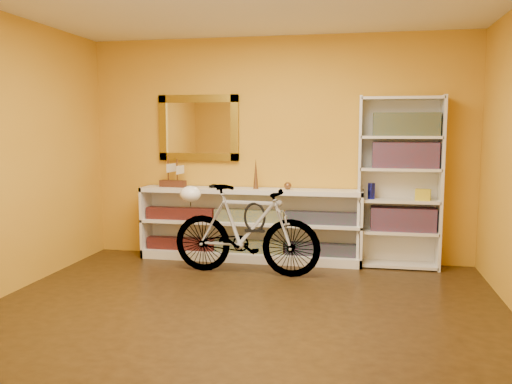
% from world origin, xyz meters
% --- Properties ---
extents(floor, '(4.50, 4.00, 0.01)m').
position_xyz_m(floor, '(0.00, 0.00, -0.01)').
color(floor, black).
rests_on(floor, ground).
extents(back_wall, '(4.50, 0.01, 2.60)m').
position_xyz_m(back_wall, '(0.00, 2.00, 1.30)').
color(back_wall, '#C78A1D').
rests_on(back_wall, ground).
extents(gilt_mirror, '(0.98, 0.06, 0.78)m').
position_xyz_m(gilt_mirror, '(-0.95, 1.97, 1.55)').
color(gilt_mirror, olive).
rests_on(gilt_mirror, back_wall).
extents(wall_socket, '(0.09, 0.02, 0.09)m').
position_xyz_m(wall_socket, '(0.90, 1.99, 0.25)').
color(wall_socket, silver).
rests_on(wall_socket, back_wall).
extents(console_unit, '(2.60, 0.35, 0.85)m').
position_xyz_m(console_unit, '(-0.30, 1.81, 0.42)').
color(console_unit, silver).
rests_on(console_unit, floor).
extents(cd_row_lower, '(2.50, 0.13, 0.14)m').
position_xyz_m(cd_row_lower, '(-0.30, 1.79, 0.17)').
color(cd_row_lower, black).
rests_on(cd_row_lower, console_unit).
extents(cd_row_upper, '(2.50, 0.13, 0.14)m').
position_xyz_m(cd_row_upper, '(-0.30, 1.79, 0.54)').
color(cd_row_upper, navy).
rests_on(cd_row_upper, console_unit).
extents(model_ship, '(0.33, 0.16, 0.38)m').
position_xyz_m(model_ship, '(-1.23, 1.81, 1.04)').
color(model_ship, '#3E1D11').
rests_on(model_ship, console_unit).
extents(toy_car, '(0.00, 0.01, 0.00)m').
position_xyz_m(toy_car, '(-0.71, 1.81, 0.85)').
color(toy_car, black).
rests_on(toy_car, console_unit).
extents(bronze_ornament, '(0.06, 0.06, 0.36)m').
position_xyz_m(bronze_ornament, '(-0.22, 1.81, 1.03)').
color(bronze_ornament, brown).
rests_on(bronze_ornament, console_unit).
extents(decorative_orb, '(0.08, 0.08, 0.08)m').
position_xyz_m(decorative_orb, '(0.15, 1.81, 0.89)').
color(decorative_orb, brown).
rests_on(decorative_orb, console_unit).
extents(bookcase, '(0.90, 0.30, 1.90)m').
position_xyz_m(bookcase, '(1.39, 1.84, 0.95)').
color(bookcase, silver).
rests_on(bookcase, floor).
extents(book_row_a, '(0.70, 0.22, 0.26)m').
position_xyz_m(book_row_a, '(1.44, 1.84, 0.55)').
color(book_row_a, maroon).
rests_on(book_row_a, bookcase).
extents(book_row_b, '(0.70, 0.22, 0.28)m').
position_xyz_m(book_row_b, '(1.44, 1.84, 1.25)').
color(book_row_b, maroon).
rests_on(book_row_b, bookcase).
extents(book_row_c, '(0.70, 0.22, 0.25)m').
position_xyz_m(book_row_c, '(1.44, 1.84, 1.59)').
color(book_row_c, '#16424F').
rests_on(book_row_c, bookcase).
extents(travel_mug, '(0.08, 0.08, 0.18)m').
position_xyz_m(travel_mug, '(1.09, 1.82, 0.85)').
color(travel_mug, navy).
rests_on(travel_mug, bookcase).
extents(red_tin, '(0.18, 0.18, 0.20)m').
position_xyz_m(red_tin, '(1.19, 1.87, 1.56)').
color(red_tin, maroon).
rests_on(red_tin, bookcase).
extents(yellow_bag, '(0.18, 0.14, 0.12)m').
position_xyz_m(yellow_bag, '(1.64, 1.80, 0.83)').
color(yellow_bag, gold).
rests_on(yellow_bag, bookcase).
extents(bicycle, '(0.52, 1.65, 0.96)m').
position_xyz_m(bicycle, '(-0.21, 1.23, 0.48)').
color(bicycle, silver).
rests_on(bicycle, floor).
extents(helmet, '(0.23, 0.22, 0.18)m').
position_xyz_m(helmet, '(-0.83, 1.26, 0.84)').
color(helmet, white).
rests_on(helmet, bicycle).
extents(u_lock, '(0.24, 0.03, 0.24)m').
position_xyz_m(u_lock, '(-0.12, 1.22, 0.62)').
color(u_lock, black).
rests_on(u_lock, bicycle).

